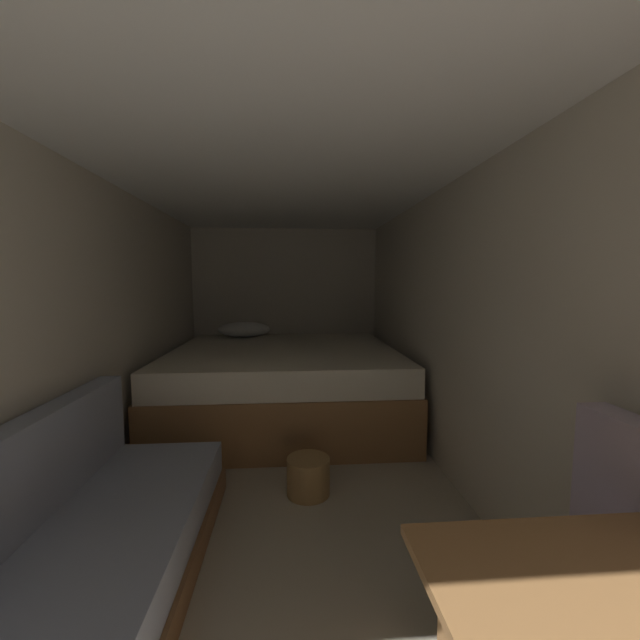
{
  "coord_description": "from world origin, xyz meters",
  "views": [
    {
      "loc": [
        0.06,
        -0.3,
        1.31
      ],
      "look_at": [
        0.29,
        2.69,
        1.02
      ],
      "focal_mm": 21.51,
      "sensor_mm": 36.0,
      "label": 1
    }
  ],
  "objects": [
    {
      "name": "sofa_left",
      "position": [
        -0.78,
        1.03,
        0.23
      ],
      "size": [
        0.73,
        2.13,
        0.75
      ],
      "color": "brown",
      "rests_on": "ground"
    },
    {
      "name": "wall_right",
      "position": [
        1.14,
        1.9,
        0.98
      ],
      "size": [
        0.05,
        5.03,
        1.97
      ],
      "primitive_type": "cube",
      "color": "beige",
      "rests_on": "ground"
    },
    {
      "name": "wall_left",
      "position": [
        -1.14,
        1.9,
        0.98
      ],
      "size": [
        0.05,
        5.03,
        1.97
      ],
      "primitive_type": "cube",
      "color": "beige",
      "rests_on": "ground"
    },
    {
      "name": "wicker_basket",
      "position": [
        0.16,
        1.97,
        0.11
      ],
      "size": [
        0.27,
        0.27,
        0.23
      ],
      "color": "olive",
      "rests_on": "ground"
    },
    {
      "name": "bed",
      "position": [
        -0.01,
        3.36,
        0.35
      ],
      "size": [
        2.1,
        2.03,
        0.86
      ],
      "color": "olive",
      "rests_on": "ground"
    },
    {
      "name": "wall_back",
      "position": [
        0.0,
        4.44,
        0.98
      ],
      "size": [
        2.32,
        0.05,
        1.97
      ],
      "primitive_type": "cube",
      "color": "beige",
      "rests_on": "ground"
    },
    {
      "name": "ceiling_slab",
      "position": [
        0.0,
        1.9,
        1.99
      ],
      "size": [
        2.32,
        5.03,
        0.05
      ],
      "primitive_type": "cube",
      "color": "white",
      "rests_on": "wall_left"
    },
    {
      "name": "ground_plane",
      "position": [
        0.0,
        1.9,
        0.0
      ],
      "size": [
        7.03,
        7.03,
        0.0
      ],
      "primitive_type": "plane",
      "color": "#A39984"
    }
  ]
}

